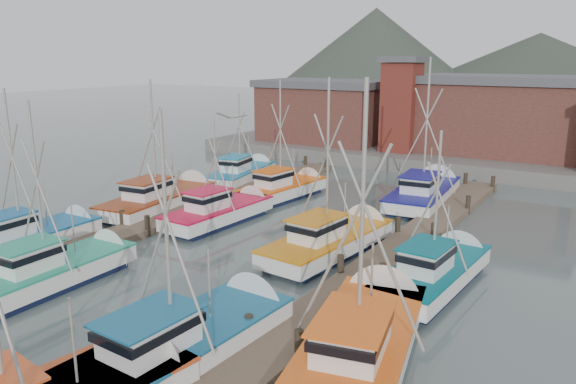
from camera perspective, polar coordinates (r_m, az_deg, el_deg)
The scene contains 20 objects.
ground at distance 25.13m, azimuth -12.55°, elevation -9.69°, with size 260.00×260.00×0.00m, color #475554.
dock_left at distance 32.47m, azimuth -16.49°, elevation -4.12°, with size 2.30×46.00×1.50m.
dock_right at distance 24.37m, azimuth 6.45°, elevation -9.65°, with size 2.30×46.00×1.50m.
quay at distance 56.50m, azimuth 14.53°, elevation 3.86°, with size 44.00×16.00×1.20m, color slate.
shed_left at distance 58.40m, azimuth 3.71°, elevation 8.28°, with size 12.72×8.48×6.20m.
shed_center at distance 54.52m, azimuth 20.85°, elevation 7.41°, with size 14.84×9.54×6.90m.
lookout_tower at distance 52.77m, azimuth 11.43°, elevation 8.79°, with size 3.60×3.60×8.50m.
distant_hills at distance 142.23m, azimuth 20.18°, elevation 8.92°, with size 175.00×140.00×42.00m.
boat_4 at distance 26.90m, azimuth -22.19°, elevation -7.26°, with size 3.48×8.36×8.76m.
boat_5 at distance 19.45m, azimuth -9.98°, elevation -14.61°, with size 3.73×9.68×9.17m.
boat_6 at distance 31.96m, azimuth -24.48°, elevation -4.21°, with size 3.65×8.45×9.00m.
boat_7 at distance 19.41m, azimuth 7.66°, elevation -14.56°, with size 5.03×10.31×10.16m.
boat_8 at distance 34.14m, azimuth -6.55°, elevation -1.95°, with size 2.92×8.30×6.93m.
boat_9 at distance 28.84m, azimuth 4.69°, elevation -4.85°, with size 3.84×9.32×9.64m.
boat_10 at distance 37.90m, azimuth -12.48°, elevation -0.60°, with size 4.01×9.87×9.28m.
boat_11 at distance 25.65m, azimuth 14.96°, elevation -7.71°, with size 3.13×8.47×7.57m.
boat_12 at distance 39.70m, azimuth -0.19°, elevation 0.37°, with size 3.52×8.47×8.90m.
boat_13 at distance 39.77m, azimuth 13.79°, elevation 0.01°, with size 4.28×10.23×10.67m.
boat_14 at distance 45.13m, azimuth -4.50°, elevation 1.96°, with size 4.04×8.80×7.67m.
gull_far at distance 22.86m, azimuth -5.75°, elevation 7.61°, with size 1.55×0.63×0.24m.
Camera 1 is at (16.44, -16.26, 9.84)m, focal length 35.00 mm.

